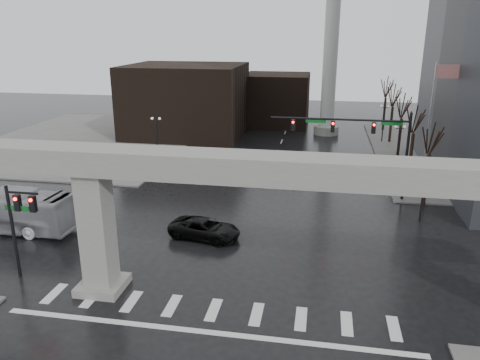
# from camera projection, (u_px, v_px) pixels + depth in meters

# --- Properties ---
(ground) EXTENTS (160.00, 160.00, 0.00)m
(ground) POSITION_uv_depth(u_px,v_px,m) (218.00, 300.00, 26.74)
(ground) COLOR black
(ground) RESTS_ON ground
(sidewalk_nw) EXTENTS (28.00, 36.00, 0.15)m
(sidewalk_nw) POSITION_uv_depth(u_px,v_px,m) (92.00, 140.00, 64.76)
(sidewalk_nw) COLOR slate
(sidewalk_nw) RESTS_ON ground
(elevated_guideway) EXTENTS (48.00, 2.60, 8.70)m
(elevated_guideway) POSITION_uv_depth(u_px,v_px,m) (239.00, 188.00, 24.41)
(elevated_guideway) COLOR #999690
(elevated_guideway) RESTS_ON ground
(building_far_left) EXTENTS (16.00, 14.00, 10.00)m
(building_far_left) POSITION_uv_depth(u_px,v_px,m) (186.00, 100.00, 66.86)
(building_far_left) COLOR black
(building_far_left) RESTS_ON ground
(building_far_mid) EXTENTS (10.00, 10.00, 8.00)m
(building_far_mid) POSITION_uv_depth(u_px,v_px,m) (277.00, 100.00, 74.54)
(building_far_mid) COLOR black
(building_far_mid) RESTS_ON ground
(smokestack) EXTENTS (3.60, 3.60, 30.00)m
(smokestack) POSITION_uv_depth(u_px,v_px,m) (331.00, 39.00, 64.70)
(smokestack) COLOR #BABAB6
(smokestack) RESTS_ON ground
(signal_mast_arm) EXTENTS (12.12, 0.43, 8.00)m
(signal_mast_arm) POSITION_uv_depth(u_px,v_px,m) (363.00, 136.00, 41.05)
(signal_mast_arm) COLOR black
(signal_mast_arm) RESTS_ON ground
(signal_left_pole) EXTENTS (2.30, 0.30, 6.00)m
(signal_left_pole) POSITION_uv_depth(u_px,v_px,m) (19.00, 217.00, 27.99)
(signal_left_pole) COLOR black
(signal_left_pole) RESTS_ON ground
(flagpole_assembly) EXTENTS (2.06, 0.12, 12.00)m
(flagpole_assembly) POSITION_uv_depth(u_px,v_px,m) (434.00, 112.00, 42.48)
(flagpole_assembly) COLOR silver
(flagpole_assembly) RESTS_ON ground
(lamp_right_0) EXTENTS (1.22, 0.32, 5.11)m
(lamp_right_0) POSITION_uv_depth(u_px,v_px,m) (425.00, 181.00, 36.54)
(lamp_right_0) COLOR black
(lamp_right_0) RESTS_ON ground
(lamp_right_1) EXTENTS (1.22, 0.32, 5.11)m
(lamp_right_1) POSITION_uv_depth(u_px,v_px,m) (399.00, 140.00, 49.65)
(lamp_right_1) COLOR black
(lamp_right_1) RESTS_ON ground
(lamp_right_2) EXTENTS (1.22, 0.32, 5.11)m
(lamp_right_2) POSITION_uv_depth(u_px,v_px,m) (384.00, 117.00, 62.76)
(lamp_right_2) COLOR black
(lamp_right_2) RESTS_ON ground
(lamp_left_0) EXTENTS (1.22, 0.32, 5.11)m
(lamp_left_0) POSITION_uv_depth(u_px,v_px,m) (102.00, 164.00, 41.03)
(lamp_left_0) COLOR black
(lamp_left_0) RESTS_ON ground
(lamp_left_1) EXTENTS (1.22, 0.32, 5.11)m
(lamp_left_1) POSITION_uv_depth(u_px,v_px,m) (157.00, 131.00, 54.14)
(lamp_left_1) COLOR black
(lamp_left_1) RESTS_ON ground
(lamp_left_2) EXTENTS (1.22, 0.32, 5.11)m
(lamp_left_2) POSITION_uv_depth(u_px,v_px,m) (190.00, 111.00, 67.25)
(lamp_left_2) COLOR black
(lamp_left_2) RESTS_ON ground
(tree_right_0) EXTENTS (1.09, 1.58, 7.50)m
(tree_right_0) POSITION_uv_depth(u_px,v_px,m) (427.00, 175.00, 40.34)
(tree_right_0) COLOR black
(tree_right_0) RESTS_ON ground
(tree_right_1) EXTENTS (1.09, 1.61, 7.67)m
(tree_right_1) POSITION_uv_depth(u_px,v_px,m) (412.00, 151.00, 47.81)
(tree_right_1) COLOR black
(tree_right_1) RESTS_ON ground
(tree_right_2) EXTENTS (1.10, 1.63, 7.85)m
(tree_right_2) POSITION_uv_depth(u_px,v_px,m) (400.00, 134.00, 55.28)
(tree_right_2) COLOR black
(tree_right_2) RESTS_ON ground
(tree_right_3) EXTENTS (1.11, 1.66, 8.02)m
(tree_right_3) POSITION_uv_depth(u_px,v_px,m) (391.00, 121.00, 62.75)
(tree_right_3) COLOR black
(tree_right_3) RESTS_ON ground
(tree_right_4) EXTENTS (1.12, 1.69, 8.19)m
(tree_right_4) POSITION_uv_depth(u_px,v_px,m) (385.00, 111.00, 70.23)
(tree_right_4) COLOR black
(tree_right_4) RESTS_ON ground
(pickup_truck) EXTENTS (5.65, 3.38, 1.47)m
(pickup_truck) POSITION_uv_depth(u_px,v_px,m) (205.00, 229.00, 34.47)
(pickup_truck) COLOR black
(pickup_truck) RESTS_ON ground
(city_bus) EXTENTS (11.80, 3.23, 3.26)m
(city_bus) POSITION_uv_depth(u_px,v_px,m) (1.00, 210.00, 35.68)
(city_bus) COLOR silver
(city_bus) RESTS_ON ground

